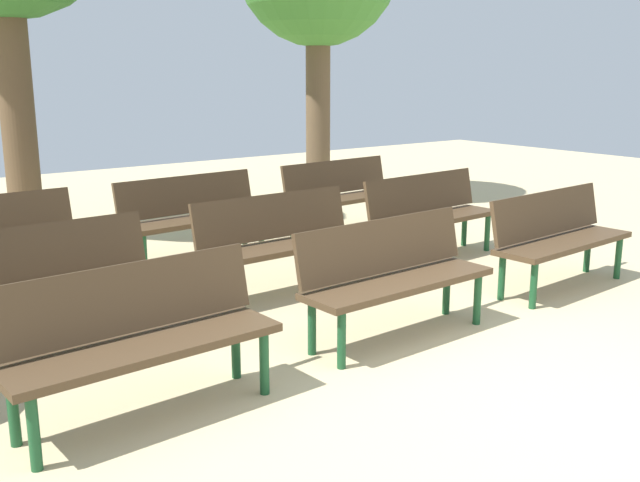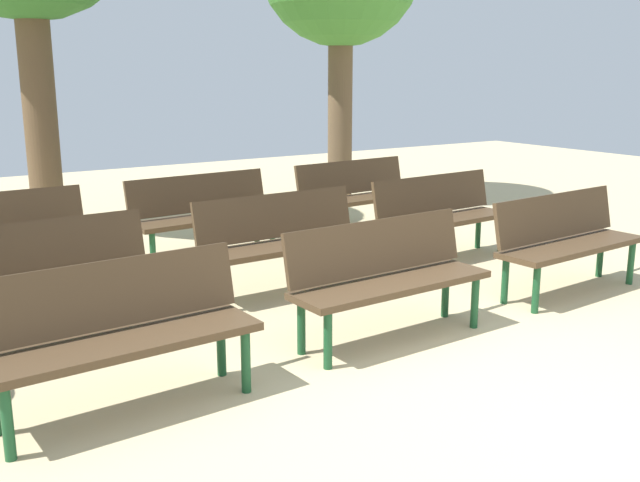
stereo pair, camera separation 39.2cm
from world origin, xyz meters
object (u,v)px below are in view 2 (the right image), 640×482
bench_r0_c0 (119,327)px  bench_r1_c1 (283,237)px  bench_r0_c1 (386,272)px  bench_r2_c2 (357,192)px  bench_r0_c2 (566,237)px  bench_r1_c0 (46,273)px  bench_r2_c1 (204,211)px  bench_r1_c2 (440,212)px

bench_r0_c0 → bench_r1_c1: (1.98, 1.52, 0.00)m
bench_r0_c1 → bench_r2_c2: 3.59m
bench_r0_c1 → bench_r0_c2: size_ratio=0.99×
bench_r1_c0 → bench_r2_c2: 4.36m
bench_r2_c2 → bench_r1_c1: bearing=-144.8°
bench_r1_c0 → bench_r1_c1: same height
bench_r0_c0 → bench_r2_c1: same height
bench_r2_c2 → bench_r1_c0: bearing=-161.3°
bench_r0_c1 → bench_r1_c1: 1.44m
bench_r1_c0 → bench_r2_c2: same height
bench_r0_c1 → bench_r1_c1: (-0.05, 1.44, 0.00)m
bench_r0_c2 → bench_r1_c0: (-4.17, 1.31, 0.00)m
bench_r1_c0 → bench_r0_c1: bearing=-35.0°
bench_r0_c1 → bench_r2_c1: 2.95m
bench_r1_c0 → bench_r1_c1: size_ratio=1.00×
bench_r0_c1 → bench_r2_c2: bearing=55.6°
bench_r2_c1 → bench_r0_c0: bearing=-125.8°
bench_r1_c0 → bench_r2_c1: size_ratio=0.99×
bench_r0_c1 → bench_r2_c2: same height
bench_r2_c1 → bench_r1_c2: bearing=-38.2°
bench_r1_c1 → bench_r2_c2: size_ratio=0.99×
bench_r0_c1 → bench_r0_c2: same height
bench_r0_c0 → bench_r2_c2: size_ratio=0.99×
bench_r0_c2 → bench_r1_c0: size_ratio=1.01×
bench_r0_c2 → bench_r2_c2: size_ratio=1.00×
bench_r0_c0 → bench_r2_c1: 3.58m
bench_r0_c2 → bench_r1_c0: 4.37m
bench_r0_c2 → bench_r1_c2: 1.50m
bench_r0_c1 → bench_r2_c1: same height
bench_r0_c1 → bench_r1_c0: (-2.11, 1.36, 0.00)m
bench_r0_c0 → bench_r2_c2: bearing=35.6°
bench_r1_c2 → bench_r2_c2: (0.00, 1.49, 0.00)m
bench_r0_c0 → bench_r1_c2: size_ratio=1.00×
bench_r1_c0 → bench_r1_c1: (2.06, 0.08, 0.00)m
bench_r1_c2 → bench_r0_c0: bearing=-161.0°
bench_r0_c0 → bench_r0_c1: bearing=-0.3°
bench_r0_c0 → bench_r0_c1: size_ratio=1.00×
bench_r0_c1 → bench_r1_c2: bearing=36.7°
bench_r0_c1 → bench_r1_c0: bearing=145.2°
bench_r1_c0 → bench_r1_c1: bearing=-0.1°
bench_r2_c1 → bench_r1_c0: bearing=-145.0°
bench_r1_c2 → bench_r0_c2: bearing=-87.7°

